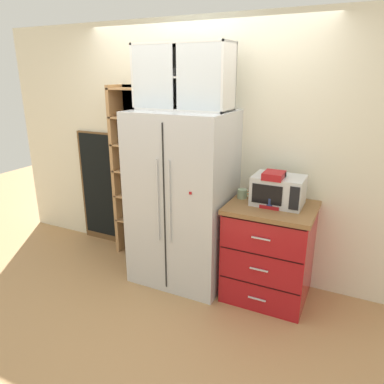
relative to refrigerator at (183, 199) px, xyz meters
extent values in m
plane|color=tan|center=(0.00, 0.01, -0.85)|extent=(10.71, 10.71, 0.00)
cube|color=silver|center=(0.00, 0.41, 0.42)|extent=(5.01, 0.10, 2.55)
cube|color=silver|center=(0.00, 0.00, 0.00)|extent=(0.93, 0.71, 1.71)
cube|color=black|center=(0.00, -0.36, 0.00)|extent=(0.01, 0.01, 1.57)
cylinder|color=silver|center=(-0.06, -0.37, 0.09)|extent=(0.02, 0.02, 0.77)
cylinder|color=silver|center=(0.06, -0.37, 0.09)|extent=(0.02, 0.02, 0.77)
cube|color=#A8161C|center=(0.26, -0.36, 0.21)|extent=(0.02, 0.01, 0.02)
cube|color=brown|center=(-0.73, 0.38, 0.10)|extent=(0.50, 0.04, 1.92)
cube|color=tan|center=(-0.94, 0.24, 0.10)|extent=(0.04, 0.24, 1.92)
cube|color=tan|center=(-0.53, 0.24, 0.10)|extent=(0.04, 0.24, 1.92)
cube|color=tan|center=(-0.73, 0.24, -0.45)|extent=(0.44, 0.24, 0.02)
cylinder|color=silver|center=(-0.86, 0.24, -0.37)|extent=(0.07, 0.07, 0.14)
cylinder|color=#B77A38|center=(-0.86, 0.24, -0.39)|extent=(0.06, 0.06, 0.09)
cylinder|color=#B2B2B7|center=(-0.86, 0.24, -0.30)|extent=(0.06, 0.06, 0.01)
cylinder|color=silver|center=(-0.73, 0.22, -0.38)|extent=(0.07, 0.07, 0.13)
cylinder|color=beige|center=(-0.73, 0.22, -0.40)|extent=(0.06, 0.06, 0.09)
cylinder|color=#B2B2B7|center=(-0.73, 0.22, -0.31)|extent=(0.07, 0.07, 0.01)
cylinder|color=silver|center=(-0.61, 0.23, -0.38)|extent=(0.08, 0.08, 0.11)
cylinder|color=#E0C67F|center=(-0.61, 0.23, -0.40)|extent=(0.07, 0.07, 0.08)
cylinder|color=#B2B2B7|center=(-0.61, 0.23, -0.32)|extent=(0.07, 0.07, 0.01)
cube|color=tan|center=(-0.73, 0.24, -0.15)|extent=(0.44, 0.24, 0.02)
cylinder|color=silver|center=(-0.82, 0.25, -0.09)|extent=(0.08, 0.08, 0.12)
cylinder|color=white|center=(-0.82, 0.25, -0.10)|extent=(0.07, 0.07, 0.08)
cylinder|color=#B2B2B7|center=(-0.82, 0.25, -0.02)|extent=(0.08, 0.08, 0.01)
cylinder|color=silver|center=(-0.65, 0.24, -0.08)|extent=(0.07, 0.07, 0.12)
cylinder|color=white|center=(-0.65, 0.24, -0.10)|extent=(0.06, 0.06, 0.08)
cylinder|color=#B2B2B7|center=(-0.65, 0.24, -0.02)|extent=(0.06, 0.06, 0.01)
cube|color=tan|center=(-0.73, 0.24, 0.14)|extent=(0.44, 0.24, 0.02)
cylinder|color=silver|center=(-0.82, 0.25, 0.21)|extent=(0.07, 0.07, 0.12)
cylinder|color=brown|center=(-0.82, 0.25, 0.19)|extent=(0.06, 0.06, 0.08)
cylinder|color=#B2B2B7|center=(-0.82, 0.25, 0.27)|extent=(0.06, 0.06, 0.01)
cylinder|color=silver|center=(-0.64, 0.25, 0.20)|extent=(0.06, 0.06, 0.10)
cylinder|color=#2D2D2D|center=(-0.64, 0.25, 0.18)|extent=(0.05, 0.05, 0.07)
cylinder|color=#B2B2B7|center=(-0.64, 0.25, 0.25)|extent=(0.06, 0.06, 0.01)
cube|color=tan|center=(-0.73, 0.24, 0.43)|extent=(0.44, 0.24, 0.02)
cylinder|color=silver|center=(-0.85, 0.22, 0.51)|extent=(0.06, 0.06, 0.12)
cylinder|color=#CCB78C|center=(-0.85, 0.22, 0.49)|extent=(0.05, 0.05, 0.08)
cylinder|color=#B2B2B7|center=(-0.85, 0.22, 0.57)|extent=(0.06, 0.06, 0.01)
cylinder|color=silver|center=(-0.74, 0.22, 0.49)|extent=(0.07, 0.07, 0.10)
cylinder|color=#382316|center=(-0.74, 0.22, 0.48)|extent=(0.06, 0.06, 0.06)
cylinder|color=#B2B2B7|center=(-0.74, 0.22, 0.54)|extent=(0.07, 0.07, 0.01)
cube|color=tan|center=(-0.73, 0.24, 0.73)|extent=(0.44, 0.24, 0.02)
cube|color=tan|center=(-0.73, 0.24, 1.02)|extent=(0.44, 0.24, 0.02)
cube|color=#A8161C|center=(0.87, 0.04, -0.42)|extent=(0.73, 0.63, 0.88)
cube|color=olive|center=(0.87, 0.04, 0.04)|extent=(0.76, 0.66, 0.04)
cube|color=black|center=(0.87, -0.28, -0.57)|extent=(0.71, 0.00, 0.01)
cube|color=silver|center=(0.87, -0.28, -0.71)|extent=(0.16, 0.01, 0.01)
cube|color=black|center=(0.87, -0.28, -0.28)|extent=(0.71, 0.00, 0.01)
cube|color=silver|center=(0.87, -0.28, -0.42)|extent=(0.16, 0.01, 0.01)
cube|color=black|center=(0.87, -0.28, 0.01)|extent=(0.71, 0.00, 0.01)
cube|color=silver|center=(0.87, -0.28, -0.12)|extent=(0.16, 0.01, 0.01)
cube|color=silver|center=(0.91, 0.09, 0.19)|extent=(0.44, 0.32, 0.26)
cube|color=black|center=(0.85, -0.07, 0.19)|extent=(0.26, 0.01, 0.17)
cube|color=black|center=(1.08, -0.07, 0.19)|extent=(0.08, 0.01, 0.20)
cube|color=#A8161C|center=(0.87, 0.02, 0.08)|extent=(0.17, 0.20, 0.03)
cube|color=#A8161C|center=(0.87, 0.09, 0.21)|extent=(0.17, 0.06, 0.30)
cube|color=#A8161C|center=(0.87, 0.02, 0.34)|extent=(0.17, 0.20, 0.06)
cylinder|color=black|center=(0.87, 0.01, 0.15)|extent=(0.11, 0.11, 0.12)
cylinder|color=#8CA37F|center=(0.57, 0.11, 0.10)|extent=(0.09, 0.09, 0.09)
torus|color=#8CA37F|center=(0.63, 0.11, 0.11)|extent=(0.05, 0.01, 0.05)
cylinder|color=navy|center=(0.87, -0.03, 0.11)|extent=(0.09, 0.09, 0.10)
torus|color=navy|center=(0.93, -0.03, 0.11)|extent=(0.05, 0.01, 0.05)
cylinder|color=#285B33|center=(0.87, 0.10, 0.17)|extent=(0.06, 0.06, 0.21)
cone|color=#285B33|center=(0.87, 0.10, 0.28)|extent=(0.06, 0.06, 0.04)
cylinder|color=#285B33|center=(0.87, 0.10, 0.31)|extent=(0.03, 0.03, 0.07)
cylinder|color=black|center=(0.87, 0.10, 0.35)|extent=(0.03, 0.03, 0.01)
cylinder|color=silver|center=(0.87, 0.08, 0.15)|extent=(0.06, 0.06, 0.19)
cone|color=silver|center=(0.87, 0.08, 0.25)|extent=(0.06, 0.06, 0.04)
cylinder|color=silver|center=(0.87, 0.08, 0.28)|extent=(0.02, 0.02, 0.07)
cylinder|color=black|center=(0.87, 0.08, 0.32)|extent=(0.02, 0.02, 0.01)
cube|color=silver|center=(0.00, 0.17, 1.14)|extent=(0.89, 0.02, 0.58)
cube|color=silver|center=(0.00, 0.02, 1.42)|extent=(0.89, 0.32, 0.02)
cube|color=silver|center=(0.00, 0.02, 0.86)|extent=(0.89, 0.32, 0.02)
cube|color=silver|center=(-0.44, 0.02, 1.14)|extent=(0.02, 0.32, 0.58)
cube|color=silver|center=(0.44, 0.02, 1.14)|extent=(0.02, 0.32, 0.58)
cube|color=silver|center=(0.00, 0.02, 1.14)|extent=(0.86, 0.30, 0.02)
cube|color=silver|center=(-0.22, -0.13, 1.14)|extent=(0.41, 0.01, 0.54)
cube|color=silver|center=(0.22, -0.13, 1.14)|extent=(0.41, 0.01, 0.54)
cylinder|color=silver|center=(-0.31, 0.02, 0.88)|extent=(0.05, 0.05, 0.00)
cylinder|color=silver|center=(-0.31, 0.02, 0.91)|extent=(0.01, 0.01, 0.07)
cone|color=silver|center=(-0.31, 0.02, 0.97)|extent=(0.06, 0.06, 0.05)
cylinder|color=silver|center=(0.00, 0.02, 0.88)|extent=(0.05, 0.05, 0.00)
cylinder|color=silver|center=(0.00, 0.02, 0.91)|extent=(0.01, 0.01, 0.07)
cone|color=silver|center=(0.00, 0.02, 0.97)|extent=(0.06, 0.06, 0.05)
cylinder|color=silver|center=(0.31, 0.02, 0.88)|extent=(0.05, 0.05, 0.00)
cylinder|color=silver|center=(0.31, 0.02, 0.91)|extent=(0.01, 0.01, 0.07)
cone|color=silver|center=(0.31, 0.02, 0.97)|extent=(0.06, 0.06, 0.05)
cylinder|color=white|center=(-0.27, 0.02, 1.18)|extent=(0.06, 0.06, 0.07)
cylinder|color=white|center=(-0.09, 0.02, 1.18)|extent=(0.06, 0.06, 0.07)
cylinder|color=white|center=(0.09, 0.02, 1.18)|extent=(0.06, 0.06, 0.07)
cylinder|color=white|center=(0.27, 0.02, 1.18)|extent=(0.06, 0.06, 0.07)
cube|color=brown|center=(-1.30, 0.34, -0.17)|extent=(0.60, 0.04, 1.37)
cube|color=black|center=(-1.30, 0.32, -0.14)|extent=(0.54, 0.01, 1.27)
camera|label=1|loc=(1.55, -2.96, 1.17)|focal=33.69mm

